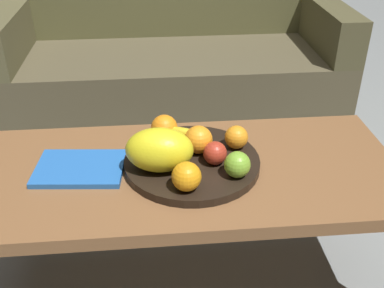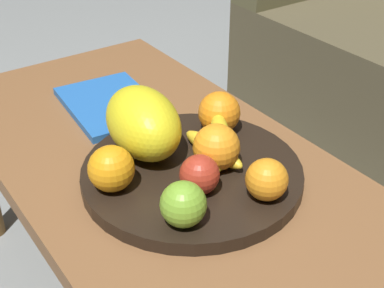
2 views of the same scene
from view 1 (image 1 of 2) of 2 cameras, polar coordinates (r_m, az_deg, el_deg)
The scene contains 13 objects.
ground_plane at distance 1.63m, azimuth -0.54°, elevation -15.92°, with size 8.00×8.00×0.00m, color gray.
coffee_table at distance 1.36m, azimuth -0.63°, elevation -4.65°, with size 1.25×0.55×0.44m.
couch at distance 2.44m, azimuth -2.49°, elevation 9.90°, with size 1.70×0.70×0.90m.
fruit_bowl at distance 1.34m, azimuth 0.00°, elevation -2.29°, with size 0.39×0.39×0.03m, color black.
melon_large_front at distance 1.26m, azimuth -4.07°, elevation -0.73°, with size 0.19×0.12×0.12m, color yellow.
orange_front at distance 1.37m, azimuth 5.53°, elevation 0.85°, with size 0.07×0.07×0.07m, color orange.
orange_left at distance 1.41m, azimuth -3.46°, elevation 1.99°, with size 0.08×0.08×0.08m, color orange.
orange_right at distance 1.19m, azimuth -0.69°, elevation -4.06°, with size 0.08×0.08×0.08m, color orange.
orange_back at distance 1.34m, azimuth 0.80°, elevation 0.54°, with size 0.08×0.08×0.08m, color orange.
apple_front at distance 1.25m, azimuth 5.65°, elevation -2.56°, with size 0.07×0.07×0.07m, color #77AE30.
apple_left at distance 1.30m, azimuth 2.88°, elevation -1.13°, with size 0.07×0.07×0.07m, color #AE3220.
banana_bunch at distance 1.37m, azimuth -0.43°, elevation 0.42°, with size 0.15×0.12×0.06m.
magazine at distance 1.36m, azimuth -13.76°, elevation -2.94°, with size 0.25×0.18×0.02m, color blue.
Camera 1 is at (-0.09, -1.10, 1.19)m, focal length 42.91 mm.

